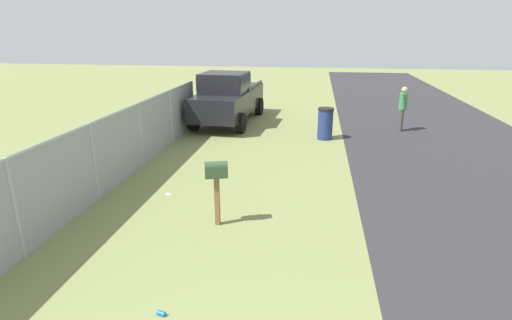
% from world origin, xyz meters
% --- Properties ---
extents(mailbox, '(0.31, 0.48, 1.33)m').
position_xyz_m(mailbox, '(5.85, 0.81, 1.05)').
color(mailbox, brown).
rests_on(mailbox, ground).
extents(pickup_truck, '(5.30, 2.35, 2.09)m').
position_xyz_m(pickup_truck, '(14.77, 2.53, 1.10)').
color(pickup_truck, black).
rests_on(pickup_truck, ground).
extents(trash_bin, '(0.55, 0.55, 1.11)m').
position_xyz_m(trash_bin, '(12.76, -1.38, 0.56)').
color(trash_bin, navy).
rests_on(trash_bin, ground).
extents(pedestrian, '(0.48, 0.30, 1.68)m').
position_xyz_m(pedestrian, '(14.39, -4.25, 0.97)').
color(pedestrian, '#4C4238').
rests_on(pedestrian, ground).
extents(fence_section, '(14.92, 0.07, 1.79)m').
position_xyz_m(fence_section, '(6.65, 3.80, 0.96)').
color(fence_section, '#9EA3A8').
rests_on(fence_section, ground).
extents(litter_can_midfield_a, '(0.09, 0.13, 0.07)m').
position_xyz_m(litter_can_midfield_a, '(3.11, 0.94, 0.03)').
color(litter_can_midfield_a, blue).
rests_on(litter_can_midfield_a, ground).
extents(litter_wrapper_near_hydrant, '(0.12, 0.14, 0.01)m').
position_xyz_m(litter_wrapper_near_hydrant, '(7.16, 2.34, 0.00)').
color(litter_wrapper_near_hydrant, silver).
rests_on(litter_wrapper_near_hydrant, ground).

